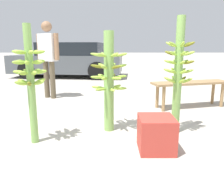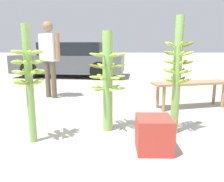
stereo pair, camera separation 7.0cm
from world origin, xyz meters
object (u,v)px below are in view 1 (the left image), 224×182
banana_stalk_center (108,80)px  vendor_person (47,53)px  banana_stalk_right (177,73)px  market_bench (190,86)px  banana_stalk_left (29,78)px  parked_car (68,60)px  produce_crate (155,134)px

banana_stalk_center → vendor_person: size_ratio=0.80×
banana_stalk_right → market_bench: bearing=63.2°
banana_stalk_left → market_bench: size_ratio=0.91×
banana_stalk_right → market_bench: size_ratio=0.99×
banana_stalk_center → banana_stalk_right: bearing=-5.1°
banana_stalk_left → market_bench: banana_stalk_left is taller
banana_stalk_left → parked_car: size_ratio=0.33×
banana_stalk_right → vendor_person: size_ratio=0.91×
parked_car → banana_stalk_left: bearing=-167.5°
produce_crate → banana_stalk_center: bearing=131.6°
banana_stalk_center → market_bench: size_ratio=0.87×
banana_stalk_center → produce_crate: size_ratio=3.50×
banana_stalk_center → parked_car: 5.95m
vendor_person → banana_stalk_center: bearing=154.2°
banana_stalk_right → produce_crate: bearing=-124.8°
market_bench → produce_crate: 2.09m
banana_stalk_right → vendor_person: (-2.31, 2.09, 0.20)m
banana_stalk_right → banana_stalk_left: bearing=-170.0°
banana_stalk_right → vendor_person: 3.12m
parked_car → produce_crate: size_ratio=11.06×
banana_stalk_left → produce_crate: (1.47, -0.21, -0.61)m
market_bench → produce_crate: market_bench is taller
vendor_person → parked_car: vendor_person is taller
banana_stalk_left → banana_stalk_center: (0.92, 0.40, -0.08)m
banana_stalk_left → produce_crate: size_ratio=3.63×
banana_stalk_right → produce_crate: (-0.37, -0.53, -0.63)m
vendor_person → parked_car: (-0.27, 3.71, -0.38)m
banana_stalk_center → banana_stalk_right: size_ratio=0.88×
vendor_person → produce_crate: (1.94, -2.62, -0.83)m
vendor_person → market_bench: vendor_person is taller
vendor_person → parked_car: 3.74m
banana_stalk_left → banana_stalk_right: bearing=10.0°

